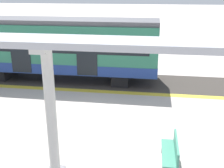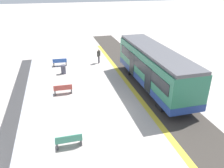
# 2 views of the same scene
# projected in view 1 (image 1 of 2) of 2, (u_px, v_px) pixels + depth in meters

# --- Properties ---
(ground_plane) EXTENTS (176.00, 176.00, 0.00)m
(ground_plane) POSITION_uv_depth(u_px,v_px,m) (81.00, 123.00, 10.95)
(ground_plane) COLOR #B0A69E
(tactile_edge_strip) EXTENTS (0.43, 34.34, 0.01)m
(tactile_edge_strip) POSITION_uv_depth(u_px,v_px,m) (99.00, 91.00, 14.33)
(tactile_edge_strip) COLOR gold
(tactile_edge_strip) RESTS_ON ground
(trackbed) EXTENTS (3.20, 46.34, 0.01)m
(trackbed) POSITION_uv_depth(u_px,v_px,m) (105.00, 80.00, 16.02)
(trackbed) COLOR #38332D
(trackbed) RESTS_ON ground
(train_near_carriage) EXTENTS (2.65, 11.03, 3.48)m
(train_near_carriage) POSITION_uv_depth(u_px,v_px,m) (61.00, 48.00, 15.78)
(train_near_carriage) COLOR #286F54
(train_near_carriage) RESTS_ON ground
(canopy_pillar_third) EXTENTS (1.10, 0.44, 3.81)m
(canopy_pillar_third) POSITION_uv_depth(u_px,v_px,m) (51.00, 116.00, 7.13)
(canopy_pillar_third) COLOR slate
(canopy_pillar_third) RESTS_ON ground
(canopy_beam) EXTENTS (1.20, 27.86, 0.16)m
(canopy_beam) POSITION_uv_depth(u_px,v_px,m) (39.00, 41.00, 6.51)
(canopy_beam) COLOR #A8AAB2
(canopy_beam) RESTS_ON canopy_pillar_nearest
(bench_near_end) EXTENTS (1.50, 0.44, 0.86)m
(bench_near_end) POSITION_uv_depth(u_px,v_px,m) (172.00, 153.00, 8.19)
(bench_near_end) COLOR #3A846B
(bench_near_end) RESTS_ON ground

